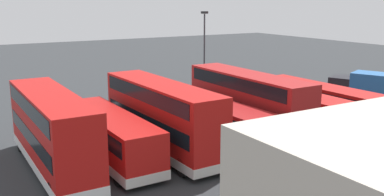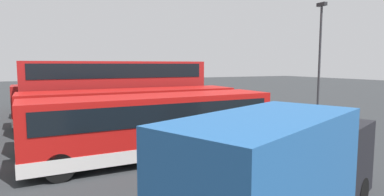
{
  "view_description": "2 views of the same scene",
  "coord_description": "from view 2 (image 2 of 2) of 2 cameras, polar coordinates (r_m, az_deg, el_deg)",
  "views": [
    {
      "loc": [
        16.06,
        35.66,
        9.74
      ],
      "look_at": [
        -2.55,
        4.38,
        1.6
      ],
      "focal_mm": 41.15,
      "sensor_mm": 36.0,
      "label": 1
    },
    {
      "loc": [
        -24.61,
        15.63,
        4.35
      ],
      "look_at": [
        0.06,
        3.68,
        1.47
      ],
      "focal_mm": 29.93,
      "sensor_mm": 36.0,
      "label": 2
    }
  ],
  "objects": [
    {
      "name": "box_truck_blue",
      "position": [
        8.53,
        15.71,
        -12.3
      ],
      "size": [
        5.21,
        7.88,
        3.2
      ],
      "color": "#235999",
      "rests_on": "ground"
    },
    {
      "name": "bus_single_deck_second",
      "position": [
        18.25,
        -10.32,
        -2.69
      ],
      "size": [
        2.7,
        11.78,
        2.95
      ],
      "color": "#B71411",
      "rests_on": "ground"
    },
    {
      "name": "bus_single_deck_fourth",
      "position": [
        24.95,
        -15.87,
        -0.5
      ],
      "size": [
        3.03,
        11.92,
        2.95
      ],
      "color": "#A51919",
      "rests_on": "ground"
    },
    {
      "name": "bus_single_deck_sixth",
      "position": [
        32.23,
        -17.35,
        0.87
      ],
      "size": [
        2.77,
        10.58,
        2.95
      ],
      "color": "#B71411",
      "rests_on": "ground"
    },
    {
      "name": "bus_double_decker_seventh",
      "position": [
        35.58,
        -17.8,
        2.66
      ],
      "size": [
        2.63,
        11.66,
        4.55
      ],
      "color": "#B71411",
      "rests_on": "ground"
    },
    {
      "name": "car_hatchback_silver",
      "position": [
        30.71,
        5.84,
        -0.85
      ],
      "size": [
        3.22,
        4.71,
        1.43
      ],
      "color": "silver",
      "rests_on": "ground"
    },
    {
      "name": "lamp_post_tall",
      "position": [
        24.49,
        21.8,
        7.1
      ],
      "size": [
        0.7,
        0.3,
        8.62
      ],
      "color": "#38383D",
      "rests_on": "ground"
    },
    {
      "name": "waste_bin_yellow",
      "position": [
        25.3,
        26.0,
        -3.42
      ],
      "size": [
        0.6,
        0.6,
        0.95
      ],
      "primitive_type": "cylinder",
      "color": "#197F33",
      "rests_on": "ground"
    },
    {
      "name": "car_small_green",
      "position": [
        36.54,
        2.31,
        0.27
      ],
      "size": [
        2.62,
        4.7,
        1.43
      ],
      "color": "silver",
      "rests_on": "ground"
    },
    {
      "name": "ground_plane",
      "position": [
        29.48,
        6.51,
        -2.52
      ],
      "size": [
        140.0,
        140.0,
        0.0
      ],
      "primitive_type": "plane",
      "color": "#2D3033"
    },
    {
      "name": "bus_double_decker_third",
      "position": [
        21.78,
        -13.0,
        0.84
      ],
      "size": [
        2.72,
        11.68,
        4.55
      ],
      "color": "#A51919",
      "rests_on": "ground"
    },
    {
      "name": "bus_double_decker_fifth",
      "position": [
        28.74,
        -16.52,
        1.97
      ],
      "size": [
        2.97,
        11.79,
        4.55
      ],
      "color": "#B71411",
      "rests_on": "ground"
    },
    {
      "name": "bus_single_deck_near_end",
      "position": [
        14.79,
        -6.49,
        -4.67
      ],
      "size": [
        2.88,
        11.4,
        2.95
      ],
      "color": "#B71411",
      "rests_on": "ground"
    }
  ]
}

